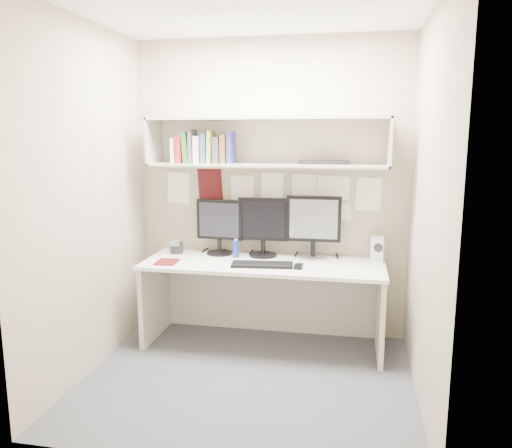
% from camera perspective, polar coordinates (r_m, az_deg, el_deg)
% --- Properties ---
extents(floor, '(2.40, 2.00, 0.01)m').
position_cam_1_polar(floor, '(3.84, -1.02, -17.40)').
color(floor, '#434348').
rests_on(floor, ground).
extents(ceiling, '(2.40, 2.00, 0.01)m').
position_cam_1_polar(ceiling, '(3.50, -1.16, 23.71)').
color(ceiling, white).
rests_on(ceiling, ground).
extents(wall_back, '(2.40, 0.02, 2.60)m').
position_cam_1_polar(wall_back, '(4.42, 1.64, 3.94)').
color(wall_back, tan).
rests_on(wall_back, ground).
extents(wall_front, '(2.40, 0.02, 2.60)m').
position_cam_1_polar(wall_front, '(2.49, -5.93, -1.00)').
color(wall_front, tan).
rests_on(wall_front, ground).
extents(wall_left, '(0.02, 2.00, 2.60)m').
position_cam_1_polar(wall_left, '(3.87, -18.74, 2.52)').
color(wall_left, tan).
rests_on(wall_left, ground).
extents(wall_right, '(0.02, 2.00, 2.60)m').
position_cam_1_polar(wall_right, '(3.40, 19.11, 1.51)').
color(wall_right, tan).
rests_on(wall_right, ground).
extents(desk, '(2.00, 0.70, 0.73)m').
position_cam_1_polar(desk, '(4.28, 0.80, -9.08)').
color(desk, white).
rests_on(desk, floor).
extents(overhead_hutch, '(2.00, 0.38, 0.40)m').
position_cam_1_polar(overhead_hutch, '(4.25, 1.36, 9.37)').
color(overhead_hutch, beige).
rests_on(overhead_hutch, wall_back).
extents(pinned_papers, '(1.92, 0.01, 0.48)m').
position_cam_1_polar(pinned_papers, '(4.42, 1.63, 3.29)').
color(pinned_papers, white).
rests_on(pinned_papers, wall_back).
extents(monitor_left, '(0.42, 0.23, 0.49)m').
position_cam_1_polar(monitor_left, '(4.42, -4.19, -0.08)').
color(monitor_left, black).
rests_on(monitor_left, desk).
extents(monitor_center, '(0.44, 0.24, 0.51)m').
position_cam_1_polar(monitor_center, '(4.34, 0.83, -0.11)').
color(monitor_center, black).
rests_on(monitor_center, desk).
extents(monitor_right, '(0.46, 0.25, 0.54)m').
position_cam_1_polar(monitor_right, '(4.28, 6.59, -0.15)').
color(monitor_right, '#A5A5AA').
rests_on(monitor_right, desk).
extents(keyboard, '(0.51, 0.23, 0.02)m').
position_cam_1_polar(keyboard, '(4.05, 0.71, -4.66)').
color(keyboard, black).
rests_on(keyboard, desk).
extents(mouse, '(0.07, 0.11, 0.03)m').
position_cam_1_polar(mouse, '(4.00, 4.88, -4.85)').
color(mouse, black).
rests_on(mouse, desk).
extents(speaker, '(0.12, 0.13, 0.21)m').
position_cam_1_polar(speaker, '(4.31, 13.76, -2.76)').
color(speaker, '#B9BAB5').
rests_on(speaker, desk).
extents(blue_bottle, '(0.05, 0.05, 0.16)m').
position_cam_1_polar(blue_bottle, '(4.32, -2.30, -2.84)').
color(blue_bottle, navy).
rests_on(blue_bottle, desk).
extents(maroon_notebook, '(0.18, 0.22, 0.01)m').
position_cam_1_polar(maroon_notebook, '(4.23, -10.16, -4.29)').
color(maroon_notebook, '#5D100F').
rests_on(maroon_notebook, desk).
extents(desk_phone, '(0.12, 0.12, 0.13)m').
position_cam_1_polar(desk_phone, '(4.53, -9.05, -2.70)').
color(desk_phone, black).
rests_on(desk_phone, desk).
extents(book_stack, '(0.53, 0.17, 0.28)m').
position_cam_1_polar(book_stack, '(4.30, -6.02, 8.58)').
color(book_stack, white).
rests_on(book_stack, overhead_hutch).
extents(hutch_tray, '(0.44, 0.22, 0.03)m').
position_cam_1_polar(hutch_tray, '(4.18, 7.75, 7.01)').
color(hutch_tray, black).
rests_on(hutch_tray, overhead_hutch).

